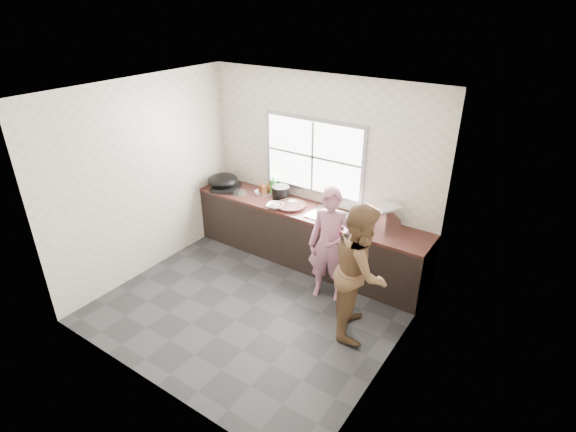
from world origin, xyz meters
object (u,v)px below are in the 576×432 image
Objects in this scene: bowl_crabs at (330,222)px; woman at (330,249)px; pot_lid_left at (239,193)px; dish_rack at (382,215)px; cutting_board at (291,206)px; pot_lid_right at (264,193)px; burner at (226,188)px; plate_food at (261,192)px; wok at (223,180)px; bottle_brown_tall at (262,188)px; bottle_brown_short at (270,187)px; bowl_held at (339,225)px; person_side at (360,270)px; bottle_green at (273,184)px; bowl_mince at (275,206)px; glass_jar at (273,189)px; black_pot at (281,192)px.

woman is at bearing -59.45° from bowl_crabs.
dish_rack is at bearing 6.04° from pot_lid_left.
cutting_board is 1.56× the size of pot_lid_right.
burner is at bearing -179.00° from pot_lid_left.
wok is (-0.56, -0.23, 0.14)m from plate_food.
bottle_brown_tall is 0.15m from bottle_brown_short.
bowl_held is 1.51m from bottle_brown_short.
bowl_held reaches higher than cutting_board.
wok is (-2.17, 0.44, 0.29)m from woman.
cutting_board is at bearing 170.37° from bowl_held.
person_side is 5.62× the size of bottle_green.
pot_lid_right is at bearing -8.75° from plate_food.
bowl_crabs is at bearing 0.00° from bowl_mince.
cutting_board is at bearing -29.70° from bottle_green.
cutting_board is at bearing -13.97° from bottle_brown_tall.
bowl_mince is at bearing -6.13° from burner.
cutting_board is at bearing -148.57° from dish_rack.
bowl_mince is 1.31× the size of bowl_held.
person_side is at bearing -16.82° from burner.
bottle_green is at bearing 127.89° from bowl_mince.
glass_jar is 0.53m from pot_lid_left.
bowl_crabs is 1.27× the size of bottle_brown_short.
bowl_mince is 0.82× the size of bottle_green.
dish_rack is at bearing 5.62° from wok.
pot_lid_right is (-1.47, 0.32, -0.02)m from bowl_held.
bowl_mince is 1.52× the size of bottle_brown_short.
person_side is (0.60, -0.37, 0.10)m from woman.
bowl_held is (-0.06, 0.34, 0.17)m from woman.
bottle_green is (-1.24, 0.44, 0.11)m from bowl_crabs.
woman is 0.43m from bowl_crabs.
bowl_crabs is at bearing -12.64° from bottle_brown_tall.
bowl_crabs is at bearing 104.56° from woman.
glass_jar is 0.39× the size of pot_lid_left.
cutting_board is at bearing -26.86° from bottle_brown_short.
cutting_board is 0.65m from bottle_brown_tall.
cutting_board is 1.68× the size of black_pot.
cutting_board reaches higher than pot_lid_left.
bowl_crabs is 1.45m from plate_food.
bottle_brown_short reaches higher than plate_food.
wok reaches higher than bottle_brown_tall.
dish_rack is (-0.22, 1.07, 0.20)m from person_side.
bottle_brown_short is (-0.06, 0.00, -0.07)m from bottle_green.
bowl_mince is at bearing -36.27° from pot_lid_right.
bottle_green is at bearing 37.13° from pot_lid_left.
black_pot is at bearing 3.32° from bottle_brown_tall.
black_pot is 1.60m from dish_rack.
bottle_green reaches higher than bowl_crabs.
wok reaches higher than bowl_mince.
bottle_brown_short is 0.37× the size of dish_rack.
bowl_held is 2.07m from burner.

